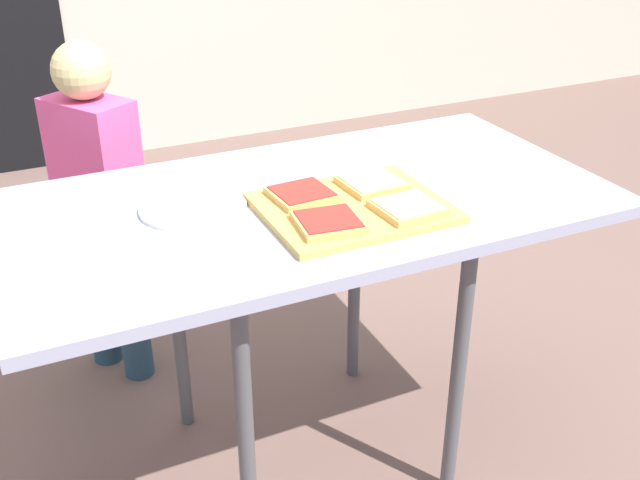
{
  "coord_description": "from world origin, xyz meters",
  "views": [
    {
      "loc": [
        -0.64,
        -1.43,
        1.47
      ],
      "look_at": [
        0.03,
        0.0,
        0.65
      ],
      "focal_mm": 42.72,
      "sensor_mm": 36.0,
      "label": 1
    }
  ],
  "objects_px": {
    "cutting_board": "(353,208)",
    "pizza_slice_near_right": "(407,207)",
    "pizza_slice_far_left": "(302,194)",
    "pizza_slice_far_right": "(372,183)",
    "child_left": "(100,200)",
    "pizza_slice_near_left": "(328,222)",
    "dining_table": "(308,222)",
    "plate_white_left": "(193,207)"
  },
  "relations": [
    {
      "from": "pizza_slice_far_left",
      "to": "plate_white_left",
      "type": "xyz_separation_m",
      "value": [
        -0.23,
        0.08,
        -0.02
      ]
    },
    {
      "from": "cutting_board",
      "to": "pizza_slice_far_left",
      "type": "bearing_deg",
      "value": 138.11
    },
    {
      "from": "cutting_board",
      "to": "pizza_slice_near_left",
      "type": "distance_m",
      "value": 0.12
    },
    {
      "from": "pizza_slice_near_left",
      "to": "plate_white_left",
      "type": "height_order",
      "value": "pizza_slice_near_left"
    },
    {
      "from": "cutting_board",
      "to": "pizza_slice_near_left",
      "type": "bearing_deg",
      "value": -141.97
    },
    {
      "from": "pizza_slice_far_left",
      "to": "pizza_slice_far_right",
      "type": "bearing_deg",
      "value": -3.63
    },
    {
      "from": "child_left",
      "to": "pizza_slice_near_right",
      "type": "bearing_deg",
      "value": -56.66
    },
    {
      "from": "pizza_slice_near_right",
      "to": "dining_table",
      "type": "bearing_deg",
      "value": 128.79
    },
    {
      "from": "pizza_slice_far_left",
      "to": "pizza_slice_near_left",
      "type": "height_order",
      "value": "same"
    },
    {
      "from": "pizza_slice_far_right",
      "to": "pizza_slice_far_left",
      "type": "bearing_deg",
      "value": 176.37
    },
    {
      "from": "dining_table",
      "to": "pizza_slice_far_left",
      "type": "height_order",
      "value": "pizza_slice_far_left"
    },
    {
      "from": "cutting_board",
      "to": "pizza_slice_far_left",
      "type": "height_order",
      "value": "pizza_slice_far_left"
    },
    {
      "from": "plate_white_left",
      "to": "child_left",
      "type": "bearing_deg",
      "value": 102.15
    },
    {
      "from": "cutting_board",
      "to": "pizza_slice_far_left",
      "type": "relative_size",
      "value": 2.84
    },
    {
      "from": "dining_table",
      "to": "pizza_slice_far_right",
      "type": "xyz_separation_m",
      "value": [
        0.14,
        -0.04,
        0.09
      ]
    },
    {
      "from": "pizza_slice_near_right",
      "to": "plate_white_left",
      "type": "xyz_separation_m",
      "value": [
        -0.4,
        0.23,
        -0.02
      ]
    },
    {
      "from": "pizza_slice_far_left",
      "to": "pizza_slice_near_right",
      "type": "bearing_deg",
      "value": -41.99
    },
    {
      "from": "cutting_board",
      "to": "plate_white_left",
      "type": "relative_size",
      "value": 1.67
    },
    {
      "from": "pizza_slice_near_right",
      "to": "plate_white_left",
      "type": "distance_m",
      "value": 0.47
    },
    {
      "from": "cutting_board",
      "to": "child_left",
      "type": "distance_m",
      "value": 0.86
    },
    {
      "from": "pizza_slice_far_left",
      "to": "pizza_slice_far_right",
      "type": "distance_m",
      "value": 0.17
    },
    {
      "from": "plate_white_left",
      "to": "child_left",
      "type": "height_order",
      "value": "child_left"
    },
    {
      "from": "cutting_board",
      "to": "pizza_slice_near_right",
      "type": "xyz_separation_m",
      "value": [
        0.09,
        -0.08,
        0.02
      ]
    },
    {
      "from": "pizza_slice_far_right",
      "to": "dining_table",
      "type": "bearing_deg",
      "value": 165.16
    },
    {
      "from": "pizza_slice_far_left",
      "to": "pizza_slice_near_left",
      "type": "distance_m",
      "value": 0.15
    },
    {
      "from": "pizza_slice_far_left",
      "to": "child_left",
      "type": "relative_size",
      "value": 0.13
    },
    {
      "from": "cutting_board",
      "to": "pizza_slice_near_right",
      "type": "relative_size",
      "value": 2.85
    },
    {
      "from": "cutting_board",
      "to": "plate_white_left",
      "type": "bearing_deg",
      "value": 153.76
    },
    {
      "from": "child_left",
      "to": "pizza_slice_near_left",
      "type": "bearing_deg",
      "value": -66.66
    },
    {
      "from": "dining_table",
      "to": "pizza_slice_near_right",
      "type": "bearing_deg",
      "value": -51.21
    },
    {
      "from": "pizza_slice_near_right",
      "to": "pizza_slice_far_right",
      "type": "distance_m",
      "value": 0.15
    },
    {
      "from": "pizza_slice_near_left",
      "to": "cutting_board",
      "type": "bearing_deg",
      "value": 38.03
    },
    {
      "from": "dining_table",
      "to": "pizza_slice_far_right",
      "type": "height_order",
      "value": "pizza_slice_far_right"
    },
    {
      "from": "pizza_slice_near_left",
      "to": "dining_table",
      "type": "bearing_deg",
      "value": 79.09
    },
    {
      "from": "plate_white_left",
      "to": "dining_table",
      "type": "bearing_deg",
      "value": -11.12
    },
    {
      "from": "dining_table",
      "to": "pizza_slice_far_left",
      "type": "distance_m",
      "value": 0.09
    },
    {
      "from": "cutting_board",
      "to": "pizza_slice_far_right",
      "type": "relative_size",
      "value": 2.86
    },
    {
      "from": "pizza_slice_far_right",
      "to": "child_left",
      "type": "distance_m",
      "value": 0.85
    },
    {
      "from": "pizza_slice_near_right",
      "to": "pizza_slice_far_right",
      "type": "relative_size",
      "value": 1.0
    },
    {
      "from": "pizza_slice_near_right",
      "to": "plate_white_left",
      "type": "bearing_deg",
      "value": 149.72
    },
    {
      "from": "dining_table",
      "to": "pizza_slice_near_right",
      "type": "height_order",
      "value": "pizza_slice_near_right"
    },
    {
      "from": "dining_table",
      "to": "pizza_slice_near_right",
      "type": "relative_size",
      "value": 9.98
    }
  ]
}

